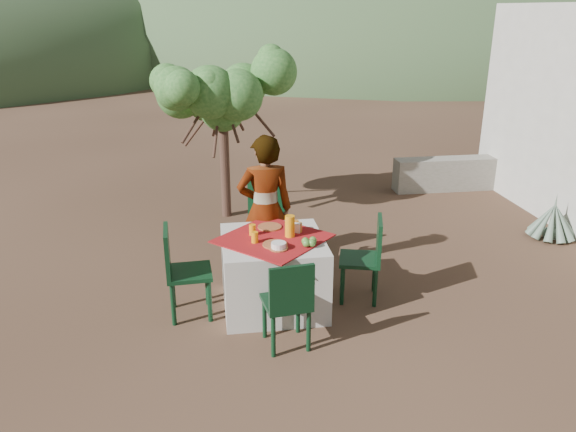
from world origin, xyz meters
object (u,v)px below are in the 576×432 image
(chair_left, at_px, (181,268))
(juice_pitcher, at_px, (290,226))
(chair_near, at_px, (288,301))
(agave, at_px, (553,221))
(chair_far, at_px, (265,219))
(table, at_px, (273,272))
(person, at_px, (265,210))
(chair_right, at_px, (367,255))
(shrub_tree, at_px, (227,101))

(chair_left, height_order, juice_pitcher, juice_pitcher)
(chair_near, distance_m, agave, 4.46)
(chair_far, bearing_deg, juice_pitcher, -63.98)
(table, relative_size, person, 0.77)
(table, relative_size, chair_far, 1.30)
(table, height_order, chair_left, chair_left)
(chair_near, distance_m, juice_pitcher, 0.93)
(agave, bearing_deg, chair_near, -151.65)
(chair_far, height_order, person, person)
(chair_right, bearing_deg, chair_near, -33.91)
(table, xyz_separation_m, chair_left, (-0.93, -0.07, 0.14))
(juice_pitcher, bearing_deg, chair_right, -0.68)
(person, relative_size, agave, 2.44)
(chair_far, distance_m, person, 0.54)
(chair_far, bearing_deg, chair_left, -111.52)
(chair_near, xyz_separation_m, chair_right, (0.96, 0.82, 0.02))
(chair_far, height_order, chair_left, chair_far)
(person, bearing_deg, table, 89.18)
(table, distance_m, chair_left, 0.94)
(shrub_tree, distance_m, agave, 4.76)
(juice_pitcher, bearing_deg, chair_left, -175.57)
(chair_right, xyz_separation_m, person, (-1.00, 0.62, 0.34))
(agave, xyz_separation_m, juice_pitcher, (-3.78, -1.28, 0.64))
(chair_far, height_order, chair_near, chair_far)
(chair_right, distance_m, juice_pitcher, 0.90)
(table, distance_m, chair_near, 0.82)
(table, xyz_separation_m, chair_right, (0.99, 0.00, 0.12))
(chair_far, bearing_deg, table, -73.29)
(chair_far, height_order, juice_pitcher, chair_far)
(chair_far, distance_m, chair_right, 1.44)
(table, height_order, shrub_tree, shrub_tree)
(person, relative_size, juice_pitcher, 7.66)
(person, bearing_deg, chair_left, 35.25)
(chair_far, bearing_deg, shrub_tree, 118.82)
(table, height_order, person, person)
(chair_far, distance_m, chair_near, 1.90)
(chair_near, relative_size, agave, 1.27)
(juice_pitcher, bearing_deg, chair_near, -99.42)
(person, xyz_separation_m, agave, (3.96, 0.67, -0.61))
(chair_far, distance_m, agave, 3.94)
(shrub_tree, bearing_deg, agave, -20.17)
(table, xyz_separation_m, juice_pitcher, (0.17, 0.01, 0.49))
(chair_far, distance_m, chair_left, 1.50)
(person, distance_m, juice_pitcher, 0.64)
(chair_near, relative_size, juice_pitcher, 3.99)
(chair_near, xyz_separation_m, shrub_tree, (-0.34, 3.67, 1.20))
(chair_left, relative_size, shrub_tree, 0.44)
(table, xyz_separation_m, person, (-0.01, 0.62, 0.46))
(shrub_tree, bearing_deg, person, -82.62)
(chair_far, bearing_deg, chair_near, -71.51)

